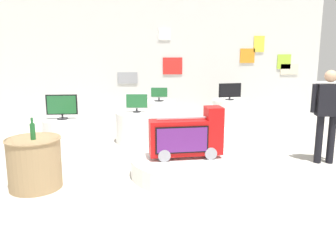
{
  "coord_description": "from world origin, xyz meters",
  "views": [
    {
      "loc": [
        -0.6,
        -4.84,
        1.9
      ],
      "look_at": [
        0.12,
        0.41,
        0.84
      ],
      "focal_mm": 36.38,
      "sensor_mm": 36.0,
      "label": 1
    }
  ],
  "objects_px": {
    "main_display_pedestal": "(185,166)",
    "display_pedestal_center_rear": "(64,136)",
    "tv_on_center_rear": "(62,106)",
    "tv_on_right_rear": "(230,91)",
    "shopper_browsing_near_truck": "(328,110)",
    "display_pedestal_right_rear": "(229,112)",
    "display_pedestal_far_right": "(137,127)",
    "tv_on_left_rear": "(159,94)",
    "bottle_on_side_table": "(33,131)",
    "side_table_round": "(35,163)",
    "novelty_firetruck_tv": "(187,137)",
    "display_pedestal_left_rear": "(159,113)",
    "tv_on_far_right": "(137,102)"
  },
  "relations": [
    {
      "from": "tv_on_far_right",
      "to": "side_table_round",
      "type": "xyz_separation_m",
      "value": [
        -1.52,
        -2.22,
        -0.49
      ]
    },
    {
      "from": "display_pedestal_center_rear",
      "to": "shopper_browsing_near_truck",
      "type": "relative_size",
      "value": 0.47
    },
    {
      "from": "tv_on_center_rear",
      "to": "display_pedestal_far_right",
      "type": "distance_m",
      "value": 1.6
    },
    {
      "from": "display_pedestal_left_rear",
      "to": "tv_on_center_rear",
      "type": "distance_m",
      "value": 2.93
    },
    {
      "from": "tv_on_left_rear",
      "to": "tv_on_center_rear",
      "type": "bearing_deg",
      "value": -134.87
    },
    {
      "from": "display_pedestal_left_rear",
      "to": "display_pedestal_center_rear",
      "type": "xyz_separation_m",
      "value": [
        -2.03,
        -2.04,
        0.0
      ]
    },
    {
      "from": "novelty_firetruck_tv",
      "to": "display_pedestal_left_rear",
      "type": "distance_m",
      "value": 3.53
    },
    {
      "from": "side_table_round",
      "to": "display_pedestal_center_rear",
      "type": "bearing_deg",
      "value": 85.85
    },
    {
      "from": "display_pedestal_left_rear",
      "to": "display_pedestal_right_rear",
      "type": "xyz_separation_m",
      "value": [
        1.83,
        -0.04,
        0.0
      ]
    },
    {
      "from": "tv_on_right_rear",
      "to": "display_pedestal_far_right",
      "type": "bearing_deg",
      "value": -149.25
    },
    {
      "from": "novelty_firetruck_tv",
      "to": "display_pedestal_right_rear",
      "type": "bearing_deg",
      "value": 62.88
    },
    {
      "from": "display_pedestal_center_rear",
      "to": "tv_on_center_rear",
      "type": "height_order",
      "value": "tv_on_center_rear"
    },
    {
      "from": "display_pedestal_center_rear",
      "to": "tv_on_center_rear",
      "type": "relative_size",
      "value": 1.31
    },
    {
      "from": "main_display_pedestal",
      "to": "shopper_browsing_near_truck",
      "type": "xyz_separation_m",
      "value": [
        2.45,
        0.25,
        0.78
      ]
    },
    {
      "from": "display_pedestal_center_rear",
      "to": "side_table_round",
      "type": "distance_m",
      "value": 1.69
    },
    {
      "from": "side_table_round",
      "to": "bottle_on_side_table",
      "type": "bearing_deg",
      "value": -68.81
    },
    {
      "from": "tv_on_far_right",
      "to": "display_pedestal_center_rear",
      "type": "bearing_deg",
      "value": -159.28
    },
    {
      "from": "display_pedestal_right_rear",
      "to": "tv_on_center_rear",
      "type": "bearing_deg",
      "value": -152.54
    },
    {
      "from": "display_pedestal_right_rear",
      "to": "tv_on_right_rear",
      "type": "relative_size",
      "value": 1.46
    },
    {
      "from": "display_pedestal_center_rear",
      "to": "display_pedestal_left_rear",
      "type": "bearing_deg",
      "value": 45.13
    },
    {
      "from": "main_display_pedestal",
      "to": "tv_on_far_right",
      "type": "height_order",
      "value": "tv_on_far_right"
    },
    {
      "from": "main_display_pedestal",
      "to": "display_pedestal_center_rear",
      "type": "distance_m",
      "value": 2.53
    },
    {
      "from": "tv_on_center_rear",
      "to": "display_pedestal_far_right",
      "type": "bearing_deg",
      "value": 21.04
    },
    {
      "from": "main_display_pedestal",
      "to": "tv_on_left_rear",
      "type": "distance_m",
      "value": 3.58
    },
    {
      "from": "novelty_firetruck_tv",
      "to": "side_table_round",
      "type": "xyz_separation_m",
      "value": [
        -2.19,
        -0.2,
        -0.24
      ]
    },
    {
      "from": "display_pedestal_right_rear",
      "to": "display_pedestal_far_right",
      "type": "distance_m",
      "value": 2.86
    },
    {
      "from": "novelty_firetruck_tv",
      "to": "tv_on_center_rear",
      "type": "relative_size",
      "value": 1.96
    },
    {
      "from": "novelty_firetruck_tv",
      "to": "tv_on_center_rear",
      "type": "distance_m",
      "value": 2.56
    },
    {
      "from": "novelty_firetruck_tv",
      "to": "shopper_browsing_near_truck",
      "type": "bearing_deg",
      "value": 5.94
    },
    {
      "from": "main_display_pedestal",
      "to": "novelty_firetruck_tv",
      "type": "relative_size",
      "value": 1.52
    },
    {
      "from": "tv_on_center_rear",
      "to": "novelty_firetruck_tv",
      "type": "bearing_deg",
      "value": -35.6
    },
    {
      "from": "display_pedestal_far_right",
      "to": "tv_on_right_rear",
      "type": "bearing_deg",
      "value": 30.75
    },
    {
      "from": "tv_on_left_rear",
      "to": "display_pedestal_right_rear",
      "type": "relative_size",
      "value": 0.5
    },
    {
      "from": "tv_on_center_rear",
      "to": "display_pedestal_right_rear",
      "type": "height_order",
      "value": "tv_on_center_rear"
    },
    {
      "from": "shopper_browsing_near_truck",
      "to": "tv_on_left_rear",
      "type": "bearing_deg",
      "value": 127.08
    },
    {
      "from": "side_table_round",
      "to": "tv_on_center_rear",
      "type": "bearing_deg",
      "value": 85.83
    },
    {
      "from": "main_display_pedestal",
      "to": "tv_on_right_rear",
      "type": "bearing_deg",
      "value": 62.52
    },
    {
      "from": "display_pedestal_left_rear",
      "to": "main_display_pedestal",
      "type": "bearing_deg",
      "value": -89.67
    },
    {
      "from": "tv_on_right_rear",
      "to": "side_table_round",
      "type": "relative_size",
      "value": 0.81
    },
    {
      "from": "tv_on_center_rear",
      "to": "display_pedestal_right_rear",
      "type": "distance_m",
      "value": 4.38
    },
    {
      "from": "novelty_firetruck_tv",
      "to": "display_pedestal_center_rear",
      "type": "bearing_deg",
      "value": 144.33
    },
    {
      "from": "tv_on_far_right",
      "to": "display_pedestal_far_right",
      "type": "bearing_deg",
      "value": 97.64
    },
    {
      "from": "tv_on_right_rear",
      "to": "display_pedestal_center_rear",
      "type": "bearing_deg",
      "value": -152.64
    },
    {
      "from": "tv_on_far_right",
      "to": "tv_on_center_rear",
      "type": "bearing_deg",
      "value": -159.12
    },
    {
      "from": "novelty_firetruck_tv",
      "to": "display_pedestal_left_rear",
      "type": "relative_size",
      "value": 1.28
    },
    {
      "from": "display_pedestal_left_rear",
      "to": "tv_on_far_right",
      "type": "relative_size",
      "value": 1.85
    },
    {
      "from": "display_pedestal_center_rear",
      "to": "shopper_browsing_near_truck",
      "type": "height_order",
      "value": "shopper_browsing_near_truck"
    },
    {
      "from": "bottle_on_side_table",
      "to": "tv_on_right_rear",
      "type": "bearing_deg",
      "value": 43.44
    },
    {
      "from": "display_pedestal_right_rear",
      "to": "tv_on_right_rear",
      "type": "bearing_deg",
      "value": -95.84
    },
    {
      "from": "tv_on_center_rear",
      "to": "tv_on_right_rear",
      "type": "height_order",
      "value": "tv_on_center_rear"
    }
  ]
}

